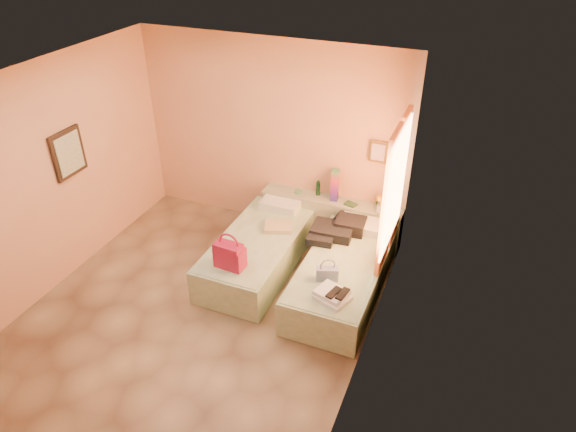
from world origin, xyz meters
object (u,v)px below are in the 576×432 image
at_px(green_book, 351,204).
at_px(flower_vase, 382,202).
at_px(bed_right, 342,278).
at_px(blue_handbag, 327,274).
at_px(magenta_handbag, 230,255).
at_px(headboard_ledge, 331,219).
at_px(water_bottle, 318,188).
at_px(bed_left, 258,252).
at_px(towel_stack, 333,296).

bearing_deg(green_book, flower_vase, 16.50).
relative_size(bed_right, blue_handbag, 7.74).
distance_m(flower_vase, magenta_handbag, 2.23).
bearing_deg(headboard_ledge, blue_handbag, -73.82).
bearing_deg(water_bottle, headboard_ledge, -14.86).
distance_m(bed_right, magenta_handbag, 1.44).
bearing_deg(magenta_handbag, bed_left, 90.05).
bearing_deg(headboard_ledge, bed_left, -123.01).
bearing_deg(towel_stack, blue_handbag, 118.52).
bearing_deg(blue_handbag, towel_stack, -81.05).
height_order(bed_left, flower_vase, flower_vase).
bearing_deg(bed_left, flower_vase, 35.66).
height_order(headboard_ledge, blue_handbag, blue_handbag).
xyz_separation_m(flower_vase, towel_stack, (-0.11, -1.80, -0.24)).
relative_size(green_book, towel_stack, 0.46).
height_order(flower_vase, blue_handbag, flower_vase).
bearing_deg(blue_handbag, flower_vase, 59.90).
bearing_deg(bed_right, flower_vase, 79.95).
distance_m(water_bottle, green_book, 0.54).
distance_m(bed_left, towel_stack, 1.55).
bearing_deg(water_bottle, bed_left, -112.26).
distance_m(flower_vase, towel_stack, 1.82).
height_order(bed_left, bed_right, same).
height_order(blue_handbag, towel_stack, blue_handbag).
relative_size(headboard_ledge, magenta_handbag, 5.69).
bearing_deg(green_book, headboard_ledge, -170.80).
bearing_deg(bed_left, towel_stack, -31.45).
xyz_separation_m(blue_handbag, towel_stack, (0.17, -0.31, -0.03)).
relative_size(green_book, magenta_handbag, 0.45).
relative_size(bed_right, water_bottle, 9.05).
distance_m(green_book, blue_handbag, 1.51).
distance_m(bed_right, flower_vase, 1.24).
xyz_separation_m(water_bottle, flower_vase, (0.95, -0.11, 0.03)).
relative_size(bed_left, water_bottle, 9.05).
xyz_separation_m(bed_left, blue_handbag, (1.13, -0.49, 0.33)).
bearing_deg(headboard_ledge, flower_vase, -3.96).
bearing_deg(bed_right, water_bottle, 122.16).
bearing_deg(bed_left, blue_handbag, -23.30).
bearing_deg(magenta_handbag, water_bottle, 78.06).
height_order(water_bottle, green_book, water_bottle).
bearing_deg(headboard_ledge, water_bottle, 165.14).
bearing_deg(magenta_handbag, flower_vase, 52.84).
bearing_deg(flower_vase, water_bottle, 173.38).
distance_m(magenta_handbag, towel_stack, 1.35).
xyz_separation_m(water_bottle, green_book, (0.52, -0.10, -0.10)).
relative_size(bed_left, magenta_handbag, 5.55).
bearing_deg(blue_handbag, magenta_handbag, 169.94).
bearing_deg(magenta_handbag, green_book, 62.50).
xyz_separation_m(water_bottle, blue_handbag, (0.68, -1.60, -0.18)).
bearing_deg(water_bottle, blue_handbag, -67.16).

